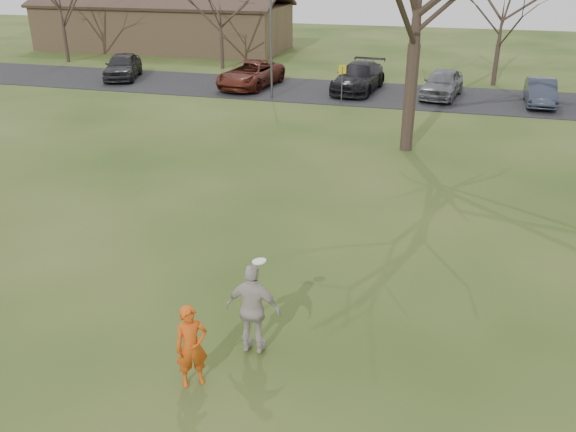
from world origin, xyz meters
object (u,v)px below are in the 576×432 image
object	(u,v)px
car_0	(123,66)
car_2	(251,74)
car_4	(442,83)
building	(164,25)
lamp_post	(271,24)
car_5	(541,92)
player_defender	(191,346)
catching_play	(253,309)
car_3	(359,77)

from	to	relation	value
car_0	car_2	distance (m)	8.68
car_4	building	bearing A→B (deg)	159.94
lamp_post	car_2	bearing A→B (deg)	130.23
car_5	lamp_post	distance (m)	14.64
car_2	car_4	bearing A→B (deg)	8.21
player_defender	catching_play	bearing A→B (deg)	19.65
player_defender	car_4	world-z (taller)	player_defender
car_4	car_2	bearing A→B (deg)	-169.72
car_5	building	world-z (taller)	building
car_2	car_3	bearing A→B (deg)	12.33
car_5	catching_play	world-z (taller)	catching_play
car_0	car_5	size ratio (longest dim) A/B	1.15
car_3	car_4	xyz separation A→B (m)	(4.72, -0.36, -0.02)
car_0	lamp_post	xyz separation A→B (m)	(10.71, -2.75, 3.14)
car_2	car_5	world-z (taller)	car_2
player_defender	car_2	distance (m)	26.62
car_0	car_3	distance (m)	15.05
car_5	building	distance (m)	31.16
player_defender	catching_play	world-z (taller)	catching_play
building	catching_play	bearing A→B (deg)	-61.61
car_0	car_3	size ratio (longest dim) A/B	0.85
car_0	car_3	world-z (taller)	car_3
car_3	car_5	world-z (taller)	car_3
car_2	lamp_post	distance (m)	4.47
player_defender	building	size ratio (longest dim) A/B	0.08
player_defender	car_2	xyz separation A→B (m)	(-7.48, 25.55, -0.04)
car_2	catching_play	size ratio (longest dim) A/B	2.63
building	car_3	bearing A→B (deg)	-34.30
car_0	car_4	xyz separation A→B (m)	(19.77, -0.12, -0.02)
car_5	lamp_post	size ratio (longest dim) A/B	0.65
car_0	car_4	bearing A→B (deg)	-18.64
car_3	catching_play	distance (m)	25.03
catching_play	car_0	bearing A→B (deg)	124.46
car_0	catching_play	bearing A→B (deg)	-73.83
car_3	lamp_post	xyz separation A→B (m)	(-4.34, -2.99, 3.14)
lamp_post	car_5	bearing A→B (deg)	8.54
car_2	car_3	xyz separation A→B (m)	(6.37, 0.59, 0.04)
car_0	car_5	bearing A→B (deg)	-19.74
car_2	car_4	xyz separation A→B (m)	(11.09, 0.23, 0.02)
car_3	building	world-z (taller)	building
car_0	catching_play	world-z (taller)	catching_play
car_4	car_5	size ratio (longest dim) A/B	1.12
catching_play	building	world-z (taller)	building
car_3	building	size ratio (longest dim) A/B	0.26
building	lamp_post	world-z (taller)	lamp_post
car_2	lamp_post	world-z (taller)	lamp_post
car_4	car_0	bearing A→B (deg)	-171.24
car_5	catching_play	distance (m)	25.34
car_0	building	xyz separation A→B (m)	(-3.29, 12.75, 1.10)
player_defender	car_2	world-z (taller)	player_defender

